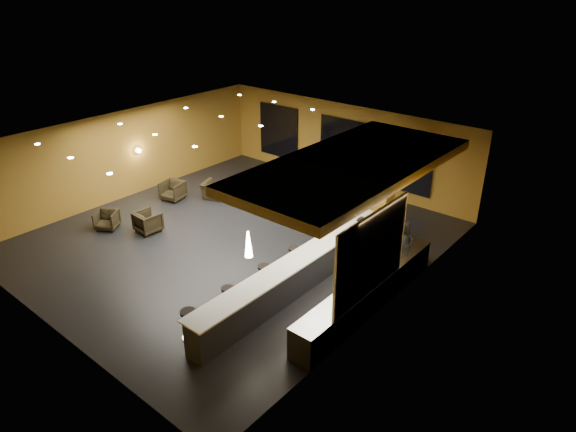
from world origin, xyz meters
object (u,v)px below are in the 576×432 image
Objects in this scene: bar_counter at (299,274)px; column at (384,187)px; staff_b at (396,237)px; bar_stool_2 at (264,274)px; bar_stool_1 at (228,296)px; armchair_b at (148,222)px; pendant_2 at (359,184)px; staff_a at (359,241)px; prep_counter at (367,294)px; pendant_1 at (310,211)px; staff_c at (403,243)px; bar_stool_4 at (321,240)px; pendant_0 at (248,244)px; bar_stool_0 at (189,321)px; bar_stool_3 at (295,256)px; armchair_a at (107,220)px; bar_stool_5 at (341,224)px; armchair_d at (217,190)px; armchair_c at (173,190)px.

bar_counter is 4.77m from column.
staff_b is 2.20× the size of bar_stool_2.
bar_stool_1 is (-2.15, -5.26, -0.38)m from staff_b.
staff_b is 8.60m from armchair_b.
pendant_2 is at bearing 80.68° from bar_stool_1.
staff_a is 4.60m from bar_stool_1.
pendant_1 is (-2.00, 0.00, 1.92)m from prep_counter.
staff_c is 2.59m from bar_stool_4.
pendant_0 is 2.45m from bar_stool_0.
staff_b is at bearing 162.10° from staff_c.
staff_b is (1.33, 3.24, 0.35)m from bar_counter.
bar_stool_3 is (-0.77, 0.25, -1.85)m from pendant_1.
column reaches higher than armchair_b.
prep_counter is at bearing -51.34° from pendant_2.
prep_counter is 2.77m from pendant_1.
bar_counter reaches higher than armchair_a.
bar_stool_3 is (-0.04, 4.22, -0.04)m from bar_stool_0.
staff_a is at bearing 74.22° from pendant_1.
bar_stool_2 is at bearing 90.93° from bar_stool_0.
staff_c is (-0.40, 2.68, 0.33)m from prep_counter.
bar_stool_1 is at bearing -178.27° from pendant_0.
staff_b is at bearing -7.25° from armchair_a.
pendant_2 is 0.46× the size of staff_c.
bar_stool_0 is at bearing -124.52° from prep_counter.
pendant_0 is 5.84m from bar_stool_5.
bar_stool_0 is at bearing -117.94° from staff_b.
bar_stool_1 is (-0.82, -6.62, -1.28)m from column.
staff_c is at bearing 26.65° from bar_stool_4.
column is 4.26× the size of armchair_b.
bar_stool_5 is at bearing 90.85° from bar_stool_1.
armchair_d is 6.32m from bar_stool_3.
armchair_a is 0.90× the size of bar_stool_0.
armchair_b reaches higher than bar_stool_1.
bar_stool_2 is (-0.78, -1.12, -1.85)m from pendant_1.
pendant_1 is at bearing -90.00° from pendant_2.
staff_a is 2.18× the size of bar_stool_1.
bar_stool_5 is (-0.20, 1.44, -0.06)m from bar_stool_4.
armchair_c is at bearing 60.01° from armchair_a.
bar_stool_3 reaches higher than armchair_b.
pendant_2 reaches higher than staff_c.
pendant_2 reaches higher than armchair_b.
bar_counter is 2.19m from bar_stool_1.
bar_stool_0 is 1.45m from bar_stool_1.
prep_counter is at bearing -64.00° from column.
column is 4.76× the size of bar_stool_1.
bar_stool_2 is at bearing 127.84° from armchair_d.
bar_stool_2 reaches higher than bar_stool_5.
pendant_0 reaches higher than staff_c.
pendant_1 is 0.95× the size of bar_stool_1.
bar_stool_2 is (5.89, -3.63, 0.15)m from armchair_d.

